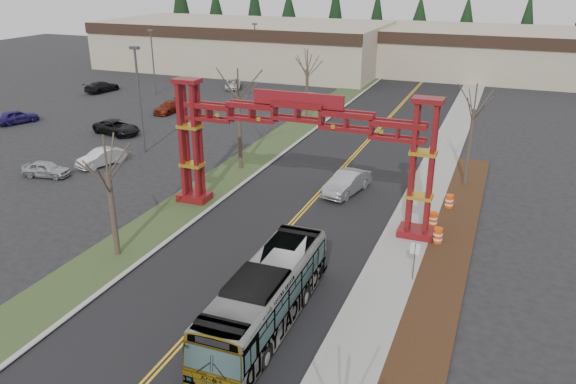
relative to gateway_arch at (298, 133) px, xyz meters
The scene contains 33 objects.
road 9.20m from the gateway_arch, 90.00° to the left, with size 12.00×110.00×0.02m, color black.
lane_line_left 9.19m from the gateway_arch, 90.98° to the left, with size 0.12×100.00×0.01m, color yellow.
lane_line_right 9.19m from the gateway_arch, 89.02° to the left, with size 0.12×100.00×0.01m, color yellow.
curb_right 11.03m from the gateway_arch, 48.70° to the left, with size 0.30×110.00×0.15m, color #A3A39E.
sidewalk_right 11.90m from the gateway_arch, 42.65° to the left, with size 2.60×110.00×0.14m, color gray.
landscape_strip 14.25m from the gateway_arch, 38.11° to the right, with size 2.60×50.00×0.12m, color black.
grass_median 12.18m from the gateway_arch, 138.81° to the left, with size 4.00×110.00×0.08m, color #334522.
curb_left 11.03m from the gateway_arch, 131.30° to the left, with size 0.30×110.00×0.15m, color #A3A39E.
gateway_arch is the anchor object (origin of this frame).
retail_building_west 61.78m from the gateway_arch, 119.07° to the left, with size 46.00×22.30×7.50m.
retail_building_east 62.80m from the gateway_arch, 80.83° to the left, with size 38.00×20.30×7.00m.
conifer_treeline 74.00m from the gateway_arch, 89.81° to the left, with size 116.10×5.60×13.00m.
transit_bus 13.11m from the gateway_arch, 75.96° to the right, with size 2.58×11.01×3.07m, color #A9ABB1.
silver_sedan 7.81m from the gateway_arch, 71.53° to the left, with size 1.73×4.97×1.64m, color #A5A8AD.
parked_car_near_a 22.41m from the gateway_arch, behind, with size 1.54×3.84×1.31m, color #B0B5B8.
parked_car_near_b 20.53m from the gateway_arch, 168.65° to the left, with size 1.49×4.28×1.41m, color white.
parked_car_near_c 27.84m from the gateway_arch, 153.01° to the left, with size 2.38×5.16×1.43m, color black.
parked_car_mid_a 33.41m from the gateway_arch, 137.74° to the left, with size 1.86×4.57×1.33m, color maroon.
parked_car_mid_b 39.30m from the gateway_arch, 162.22° to the left, with size 1.78×4.43×1.51m, color navy.
parked_car_far_a 35.79m from the gateway_arch, 108.11° to the left, with size 1.31×3.77×1.24m, color #96979D.
parked_car_far_b 44.62m from the gateway_arch, 122.50° to the left, with size 2.09×4.53×1.26m, color white.
parked_car_far_c 49.06m from the gateway_arch, 143.80° to the left, with size 2.05×5.05×1.46m, color black.
bare_tree_median_near 11.97m from the gateway_arch, 132.08° to the right, with size 3.36×3.36×7.35m.
bare_tree_median_mid 11.04m from the gateway_arch, 136.43° to the left, with size 3.43×3.43×8.40m.
bare_tree_median_far 25.24m from the gateway_arch, 108.48° to the left, with size 3.19×3.19×7.86m.
bare_tree_right_far 14.56m from the gateway_arch, 46.63° to the left, with size 2.95×2.95×7.97m.
light_pole_near 19.98m from the gateway_arch, 155.40° to the left, with size 0.83×0.41×9.54m.
light_pole_mid 43.65m from the gateway_arch, 136.46° to the left, with size 0.73×0.36×8.41m.
light_pole_far 49.06m from the gateway_arch, 118.03° to the left, with size 0.72×0.36×8.36m.
street_sign 11.22m from the gateway_arch, 32.06° to the right, with size 0.52×0.11×2.31m.
barrel_south 10.87m from the gateway_arch, ahead, with size 0.58×0.58×1.08m.
barrel_mid 10.52m from the gateway_arch, 12.37° to the left, with size 0.56×0.56×1.03m.
barrel_north 12.11m from the gateway_arch, 29.68° to the left, with size 0.57×0.57×1.06m.
Camera 1 is at (12.27, -14.51, 15.86)m, focal length 35.00 mm.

